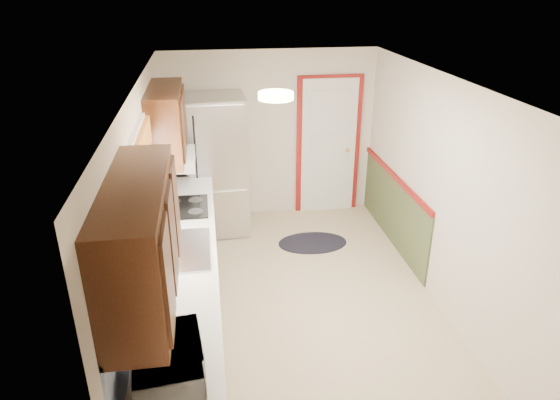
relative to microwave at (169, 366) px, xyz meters
name	(u,v)px	position (x,y,z in m)	size (l,w,h in m)	color
room_shell	(304,208)	(1.20, 1.95, 0.06)	(3.20, 5.20, 2.52)	#CBB88F
kitchen_run	(178,268)	(-0.04, 1.66, -0.33)	(0.63, 4.00, 2.20)	#36190C
back_wall_trim	(342,159)	(2.19, 4.16, -0.25)	(1.12, 2.30, 2.08)	maroon
ceiling_fixture	(276,96)	(0.90, 1.75, 1.22)	(0.30, 0.30, 0.06)	#FFD88C
microwave	(169,366)	(0.00, 0.00, 0.00)	(0.60, 0.33, 0.40)	white
refrigerator	(217,166)	(0.41, 4.00, -0.20)	(0.82, 0.80, 1.89)	#B7B7BC
rug	(313,243)	(1.62, 3.36, -1.14)	(0.92, 0.60, 0.01)	black
cooktop	(185,207)	(0.01, 2.70, -0.19)	(0.51, 0.62, 0.02)	black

